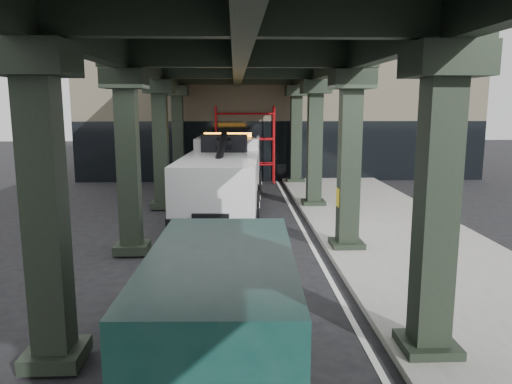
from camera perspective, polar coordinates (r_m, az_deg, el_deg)
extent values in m
plane|color=black|center=(12.21, 0.21, -9.62)|extent=(90.00, 90.00, 0.00)
cube|color=gray|center=(14.95, 17.45, -6.09)|extent=(5.00, 40.00, 0.15)
cube|color=silver|center=(14.27, 6.72, -6.73)|extent=(0.12, 38.00, 0.01)
cube|color=black|center=(8.27, 19.89, -1.79)|extent=(0.55, 0.55, 5.00)
cube|color=black|center=(8.14, 20.86, 13.92)|extent=(1.10, 1.10, 0.50)
cube|color=black|center=(9.01, 18.98, -16.39)|extent=(0.90, 0.90, 0.24)
cube|color=black|center=(13.93, 10.59, 3.25)|extent=(0.55, 0.55, 5.00)
cube|color=black|center=(13.85, 10.90, 12.52)|extent=(1.10, 1.10, 0.50)
cube|color=black|center=(14.39, 10.30, -5.96)|extent=(0.90, 0.90, 0.24)
cube|color=black|center=(19.80, 6.71, 5.32)|extent=(0.55, 0.55, 5.00)
cube|color=black|center=(19.74, 6.84, 11.85)|extent=(1.10, 1.10, 0.50)
cube|color=black|center=(20.12, 6.57, -1.27)|extent=(0.90, 0.90, 0.24)
cube|color=black|center=(25.72, 4.59, 6.44)|extent=(0.55, 0.55, 5.00)
cube|color=black|center=(25.68, 4.67, 11.45)|extent=(1.10, 1.10, 0.50)
cube|color=black|center=(25.97, 4.52, 1.32)|extent=(0.90, 0.90, 0.24)
cube|color=black|center=(8.17, -22.93, -2.13)|extent=(0.55, 0.55, 5.00)
cube|color=black|center=(8.04, -24.06, 13.77)|extent=(1.10, 1.10, 0.50)
cube|color=black|center=(8.92, -21.87, -16.85)|extent=(0.90, 0.90, 0.24)
cube|color=black|center=(13.88, -14.36, 3.08)|extent=(0.55, 0.55, 5.00)
cube|color=black|center=(13.80, -14.78, 12.39)|extent=(1.10, 1.10, 0.50)
cube|color=black|center=(14.33, -13.96, -6.17)|extent=(0.90, 0.90, 0.24)
cube|color=black|center=(19.76, -10.82, 5.21)|extent=(0.55, 0.55, 5.00)
cube|color=black|center=(19.70, -11.04, 11.74)|extent=(1.10, 1.10, 0.50)
cube|color=black|center=(20.08, -10.60, -1.40)|extent=(0.90, 0.90, 0.24)
cube|color=black|center=(25.69, -8.89, 6.35)|extent=(0.55, 0.55, 5.00)
cube|color=black|center=(25.65, -9.03, 11.37)|extent=(1.10, 1.10, 0.50)
cube|color=black|center=(25.94, -8.75, 1.23)|extent=(0.90, 0.90, 0.24)
cube|color=black|center=(13.91, 11.01, 15.82)|extent=(0.35, 32.00, 1.10)
cube|color=black|center=(13.86, -14.93, 15.69)|extent=(0.35, 32.00, 1.10)
cube|color=black|center=(13.56, -1.94, 16.14)|extent=(0.35, 32.00, 1.10)
cube|color=black|center=(13.65, -1.95, 19.07)|extent=(7.40, 32.00, 0.30)
cube|color=#C6B793|center=(31.58, 2.20, 9.85)|extent=(22.00, 10.00, 8.00)
cylinder|color=#B10E12|center=(26.48, -4.54, 5.46)|extent=(0.08, 0.08, 4.00)
cylinder|color=#B10E12|center=(25.69, -4.60, 5.32)|extent=(0.08, 0.08, 4.00)
cylinder|color=#B10E12|center=(26.54, 1.97, 5.49)|extent=(0.08, 0.08, 4.00)
cylinder|color=#B10E12|center=(25.75, 2.11, 5.35)|extent=(0.08, 0.08, 4.00)
cylinder|color=#B10E12|center=(26.57, -1.27, 3.33)|extent=(3.00, 0.08, 0.08)
cylinder|color=#B10E12|center=(26.45, -1.28, 6.13)|extent=(3.00, 0.08, 0.08)
cylinder|color=#B10E12|center=(26.39, -1.29, 8.95)|extent=(3.00, 0.08, 0.08)
cube|color=black|center=(18.79, -3.81, -0.19)|extent=(1.66, 8.35, 0.28)
cube|color=silver|center=(21.43, -3.16, 3.62)|extent=(2.77, 2.82, 1.99)
cube|color=silver|center=(22.65, -2.91, 2.56)|extent=(2.64, 0.95, 1.00)
cube|color=black|center=(21.65, -3.11, 5.16)|extent=(2.52, 1.60, 0.94)
cube|color=silver|center=(17.42, -4.21, 1.39)|extent=(3.02, 5.69, 1.55)
cube|color=orange|center=(21.11, -3.23, 6.54)|extent=(2.01, 0.44, 0.18)
cube|color=black|center=(19.48, -3.62, 5.59)|extent=(1.81, 0.78, 0.66)
cylinder|color=black|center=(17.53, -4.18, 4.18)|extent=(0.52, 3.88, 1.48)
cube|color=black|center=(14.89, -5.21, -4.47)|extent=(0.43, 1.57, 0.20)
cube|color=black|center=(14.16, -5.57, -5.47)|extent=(1.78, 0.39, 0.20)
cylinder|color=black|center=(22.04, -6.22, 0.85)|extent=(0.47, 1.24, 1.22)
cylinder|color=silver|center=(22.04, -6.22, 0.85)|extent=(0.48, 0.70, 0.67)
cylinder|color=black|center=(21.85, 0.12, 0.83)|extent=(0.47, 1.24, 1.22)
cylinder|color=silver|center=(21.85, 0.12, 0.83)|extent=(0.48, 0.70, 0.67)
cylinder|color=black|center=(18.48, -7.70, -0.96)|extent=(0.47, 1.24, 1.22)
cylinder|color=silver|center=(18.48, -7.70, -0.96)|extent=(0.48, 0.70, 0.67)
cylinder|color=black|center=(18.26, -0.14, -1.00)|extent=(0.47, 1.24, 1.22)
cylinder|color=silver|center=(18.26, -0.14, -1.00)|extent=(0.48, 0.70, 0.67)
cylinder|color=black|center=(17.09, -8.45, -1.88)|extent=(0.47, 1.24, 1.22)
cylinder|color=silver|center=(17.09, -8.45, -1.88)|extent=(0.48, 0.70, 0.67)
cylinder|color=black|center=(16.85, -0.27, -1.94)|extent=(0.47, 1.24, 1.22)
cylinder|color=silver|center=(16.85, -0.27, -1.94)|extent=(0.48, 0.70, 0.67)
cube|color=#0F3832|center=(9.48, -3.01, -9.90)|extent=(1.93, 1.09, 0.83)
cube|color=#0F3832|center=(6.99, -4.02, -14.17)|extent=(2.09, 4.23, 1.80)
cube|color=brown|center=(7.64, -3.76, -18.09)|extent=(2.17, 5.25, 0.32)
cube|color=black|center=(8.90, -3.16, -6.23)|extent=(1.82, 0.46, 0.77)
cube|color=black|center=(7.07, -3.92, -9.83)|extent=(2.09, 3.40, 0.51)
cube|color=silver|center=(10.07, -2.86, -10.93)|extent=(1.85, 0.18, 0.28)
cylinder|color=black|center=(9.70, -8.59, -12.63)|extent=(0.29, 0.79, 0.78)
cylinder|color=silver|center=(9.70, -8.59, -12.63)|extent=(0.31, 0.44, 0.43)
cylinder|color=black|center=(9.62, 2.66, -12.73)|extent=(0.29, 0.79, 0.78)
cylinder|color=silver|center=(9.62, 2.66, -12.73)|extent=(0.31, 0.44, 0.43)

